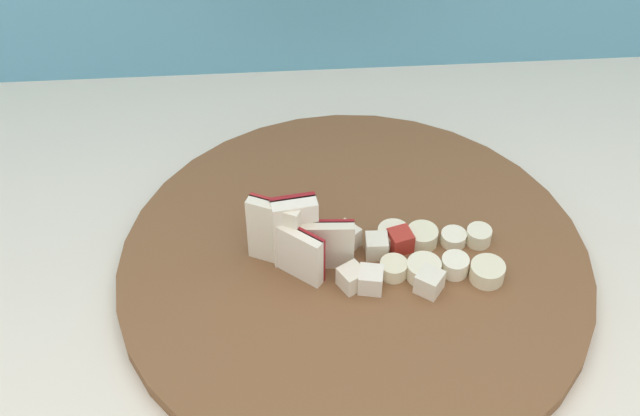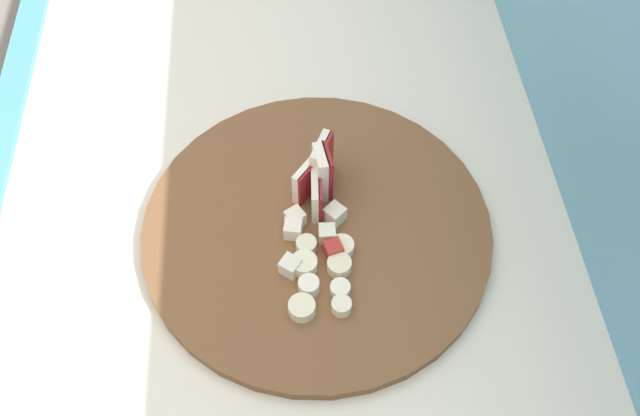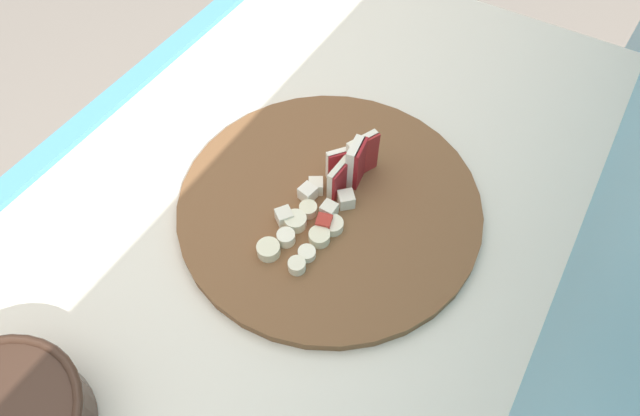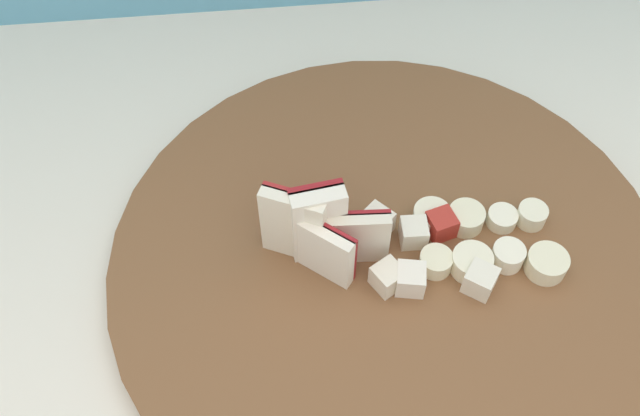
{
  "view_description": "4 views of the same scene",
  "coord_description": "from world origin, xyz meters",
  "px_view_note": "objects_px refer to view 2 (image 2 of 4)",
  "views": [
    {
      "loc": [
        -0.09,
        -0.46,
        1.47
      ],
      "look_at": [
        -0.05,
        0.08,
        0.93
      ],
      "focal_mm": 50.91,
      "sensor_mm": 36.0,
      "label": 1
    },
    {
      "loc": [
        0.42,
        0.03,
        1.55
      ],
      "look_at": [
        -0.03,
        0.06,
        0.9
      ],
      "focal_mm": 38.17,
      "sensor_mm": 36.0,
      "label": 2
    },
    {
      "loc": [
        0.36,
        0.27,
        1.48
      ],
      "look_at": [
        0.0,
        0.06,
        0.9
      ],
      "focal_mm": 30.55,
      "sensor_mm": 36.0,
      "label": 3
    },
    {
      "loc": [
        -0.1,
        -0.21,
        1.33
      ],
      "look_at": [
        -0.07,
        0.09,
        0.9
      ],
      "focal_mm": 40.16,
      "sensor_mm": 36.0,
      "label": 4
    }
  ],
  "objects_px": {
    "cutting_board": "(317,228)",
    "apple_dice_pile": "(315,232)",
    "apple_wedge_fan": "(318,175)",
    "banana_slice_rows": "(321,275)"
  },
  "relations": [
    {
      "from": "cutting_board",
      "to": "apple_dice_pile",
      "type": "xyz_separation_m",
      "value": [
        0.02,
        -0.0,
        0.02
      ]
    },
    {
      "from": "apple_wedge_fan",
      "to": "banana_slice_rows",
      "type": "height_order",
      "value": "apple_wedge_fan"
    },
    {
      "from": "apple_wedge_fan",
      "to": "cutting_board",
      "type": "bearing_deg",
      "value": -6.64
    },
    {
      "from": "apple_dice_pile",
      "to": "banana_slice_rows",
      "type": "xyz_separation_m",
      "value": [
        0.05,
        0.0,
        -0.0
      ]
    },
    {
      "from": "apple_dice_pile",
      "to": "banana_slice_rows",
      "type": "relative_size",
      "value": 0.89
    },
    {
      "from": "apple_wedge_fan",
      "to": "banana_slice_rows",
      "type": "distance_m",
      "value": 0.12
    },
    {
      "from": "cutting_board",
      "to": "apple_dice_pile",
      "type": "distance_m",
      "value": 0.02
    },
    {
      "from": "apple_wedge_fan",
      "to": "apple_dice_pile",
      "type": "xyz_separation_m",
      "value": [
        0.07,
        -0.01,
        -0.02
      ]
    },
    {
      "from": "cutting_board",
      "to": "apple_wedge_fan",
      "type": "bearing_deg",
      "value": 173.36
    },
    {
      "from": "cutting_board",
      "to": "banana_slice_rows",
      "type": "relative_size",
      "value": 3.9
    }
  ]
}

